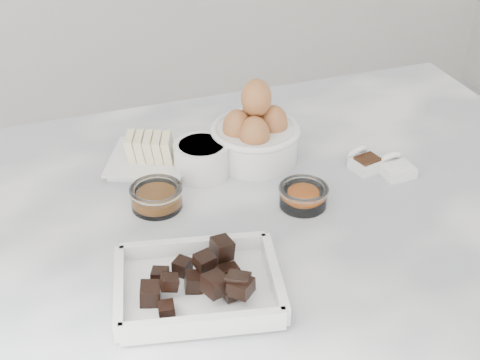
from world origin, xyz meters
name	(u,v)px	position (x,y,z in m)	size (l,w,h in m)	color
marble_slab	(234,225)	(0.00, 0.00, 0.92)	(1.20, 0.80, 0.04)	white
chocolate_dish	(198,282)	(-0.10, -0.15, 0.96)	(0.24, 0.20, 0.06)	white
butter_plate	(147,154)	(-0.09, 0.18, 0.96)	(0.17, 0.17, 0.05)	white
sugar_ramekin	(202,157)	(-0.01, 0.13, 0.97)	(0.09, 0.09, 0.05)	white
egg_bowl	(255,134)	(0.09, 0.15, 0.99)	(0.15, 0.15, 0.15)	white
honey_bowl	(157,197)	(-0.10, 0.06, 0.96)	(0.08, 0.08, 0.04)	white
zest_bowl	(303,195)	(0.11, -0.01, 0.96)	(0.08, 0.08, 0.03)	white
vanilla_spoon	(365,161)	(0.25, 0.06, 0.95)	(0.06, 0.07, 0.04)	white
salt_spoon	(396,167)	(0.29, 0.02, 0.95)	(0.05, 0.06, 0.04)	white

